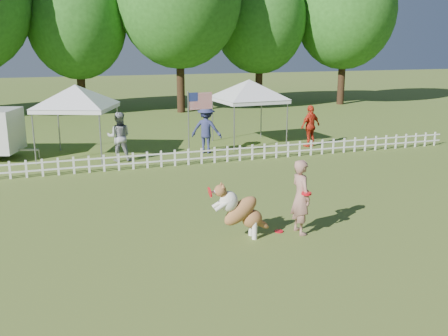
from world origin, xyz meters
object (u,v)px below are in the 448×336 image
object	(u,v)px
flag_pole	(189,128)
spectator_b	(206,129)
canopy_tent_left	(78,122)
spectator_a	(119,137)
dog	(241,211)
canopy_tent_right	(249,113)
handler	(301,197)
spectator_c	(310,126)
frisbee_on_turf	(279,231)

from	to	relation	value
flag_pole	spectator_b	bearing A→B (deg)	45.26
canopy_tent_left	spectator_a	distance (m)	1.83
canopy_tent_left	flag_pole	bearing A→B (deg)	-9.59
dog	spectator_b	bearing A→B (deg)	80.55
dog	spectator_a	xyz separation A→B (m)	(-1.58, 8.70, 0.25)
canopy_tent_right	spectator_b	size ratio (longest dim) A/B	1.42
handler	flag_pole	distance (m)	7.64
handler	spectator_c	distance (m)	10.23
frisbee_on_turf	spectator_c	world-z (taller)	spectator_c
frisbee_on_turf	spectator_a	size ratio (longest dim) A/B	0.12
canopy_tent_left	dog	bearing A→B (deg)	-51.40
handler	canopy_tent_right	world-z (taller)	canopy_tent_right
spectator_b	dog	bearing A→B (deg)	110.21
canopy_tent_left	flag_pole	xyz separation A→B (m)	(3.77, -2.29, -0.05)
spectator_b	frisbee_on_turf	bearing A→B (deg)	116.27
spectator_c	canopy_tent_right	bearing A→B (deg)	-48.88
frisbee_on_turf	dog	bearing A→B (deg)	-174.16
dog	spectator_a	bearing A→B (deg)	102.84
flag_pole	spectator_b	xyz separation A→B (m)	(1.13, 1.51, -0.36)
dog	spectator_c	world-z (taller)	spectator_c
spectator_a	spectator_b	xyz separation A→B (m)	(3.49, 0.31, 0.04)
frisbee_on_turf	spectator_b	size ratio (longest dim) A/B	0.11
spectator_b	spectator_c	size ratio (longest dim) A/B	1.09
spectator_b	spectator_a	bearing A→B (deg)	37.23
flag_pole	handler	bearing A→B (deg)	-93.29
dog	spectator_a	world-z (taller)	spectator_a
frisbee_on_turf	spectator_b	xyz separation A→B (m)	(0.93, 8.90, 0.95)
spectator_a	flag_pole	bearing A→B (deg)	165.10
dog	canopy_tent_left	distance (m)	10.24
flag_pole	spectator_c	world-z (taller)	flag_pole
handler	spectator_b	bearing A→B (deg)	-3.91
flag_pole	spectator_a	distance (m)	2.68
flag_pole	spectator_a	xyz separation A→B (m)	(-2.36, 1.21, -0.40)
spectator_c	frisbee_on_turf	bearing A→B (deg)	39.98
canopy_tent_right	frisbee_on_turf	bearing A→B (deg)	-111.32
canopy_tent_left	spectator_b	bearing A→B (deg)	12.69
flag_pole	spectator_c	bearing A→B (deg)	4.77
dog	canopy_tent_left	world-z (taller)	canopy_tent_left
spectator_b	spectator_c	bearing A→B (deg)	-150.54
spectator_a	frisbee_on_turf	bearing A→B (deg)	118.76
dog	flag_pole	world-z (taller)	flag_pole
spectator_a	handler	bearing A→B (deg)	120.93
dog	canopy_tent_right	distance (m)	11.02
canopy_tent_left	canopy_tent_right	size ratio (longest dim) A/B	1.00
spectator_c	spectator_a	bearing A→B (deg)	-17.09
handler	spectator_b	xyz separation A→B (m)	(0.50, 9.11, 0.08)
flag_pole	spectator_a	size ratio (longest dim) A/B	1.44
handler	flag_pole	bearing A→B (deg)	3.96
dog	spectator_c	xyz separation A→B (m)	(6.48, 8.78, 0.22)
frisbee_on_turf	spectator_c	xyz separation A→B (m)	(5.49, 8.68, 0.87)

